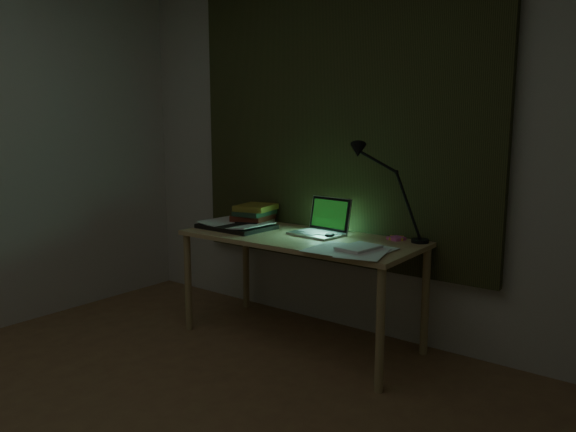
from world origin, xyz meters
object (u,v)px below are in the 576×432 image
at_px(laptop, 317,217).
at_px(open_textbook, 236,225).
at_px(desk, 300,289).
at_px(book_stack, 254,214).
at_px(loose_papers, 352,246).
at_px(desk_lamp, 422,196).

xyz_separation_m(laptop, open_textbook, (-0.56, -0.13, -0.09)).
relative_size(desk, open_textbook, 3.20).
bearing_deg(laptop, book_stack, -178.29).
distance_m(open_textbook, loose_papers, 0.93).
relative_size(laptop, book_stack, 1.33).
xyz_separation_m(open_textbook, desk_lamp, (1.16, 0.30, 0.25)).
bearing_deg(book_stack, open_textbook, -88.44).
bearing_deg(desk_lamp, desk, -154.24).
height_order(laptop, open_textbook, laptop).
bearing_deg(loose_papers, open_textbook, 175.76).
distance_m(book_stack, desk_lamp, 1.19).
bearing_deg(laptop, open_textbook, -159.26).
relative_size(book_stack, desk_lamp, 0.49).
xyz_separation_m(open_textbook, book_stack, (-0.01, 0.19, 0.05)).
relative_size(desk, book_stack, 5.55).
distance_m(desk, loose_papers, 0.57).
height_order(open_textbook, book_stack, book_stack).
relative_size(desk, desk_lamp, 2.71).
distance_m(laptop, loose_papers, 0.43).
distance_m(laptop, book_stack, 0.57).
relative_size(laptop, loose_papers, 0.91).
xyz_separation_m(laptop, book_stack, (-0.56, 0.06, -0.04)).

